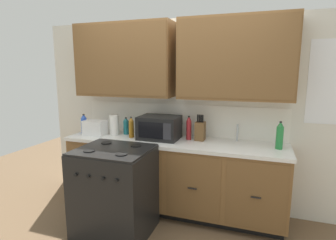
% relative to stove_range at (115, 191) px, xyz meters
% --- Properties ---
extents(ground_plane, '(8.00, 8.00, 0.00)m').
position_rel_stove_range_xyz_m(ground_plane, '(0.44, 0.33, -0.47)').
color(ground_plane, brown).
extents(wall_unit, '(3.82, 0.40, 2.36)m').
position_rel_stove_range_xyz_m(wall_unit, '(0.44, 0.83, 1.14)').
color(wall_unit, silver).
rests_on(wall_unit, ground_plane).
extents(counter_run, '(2.65, 0.64, 0.91)m').
position_rel_stove_range_xyz_m(counter_run, '(0.44, 0.63, -0.00)').
color(counter_run, black).
rests_on(counter_run, ground_plane).
extents(stove_range, '(0.76, 0.68, 0.95)m').
position_rel_stove_range_xyz_m(stove_range, '(0.00, 0.00, 0.00)').
color(stove_range, black).
rests_on(stove_range, ground_plane).
extents(microwave, '(0.48, 0.37, 0.28)m').
position_rel_stove_range_xyz_m(microwave, '(0.26, 0.65, 0.58)').
color(microwave, black).
rests_on(microwave, counter_run).
extents(toaster, '(0.28, 0.18, 0.19)m').
position_rel_stove_range_xyz_m(toaster, '(-0.59, 0.57, 0.54)').
color(toaster, white).
rests_on(toaster, counter_run).
extents(knife_block, '(0.11, 0.14, 0.31)m').
position_rel_stove_range_xyz_m(knife_block, '(0.75, 0.75, 0.55)').
color(knife_block, brown).
rests_on(knife_block, counter_run).
extents(sink_faucet, '(0.02, 0.02, 0.20)m').
position_rel_stove_range_xyz_m(sink_faucet, '(1.17, 0.84, 0.54)').
color(sink_faucet, '#B2B5BA').
rests_on(sink_faucet, counter_run).
extents(paper_towel_roll, '(0.12, 0.12, 0.26)m').
position_rel_stove_range_xyz_m(paper_towel_roll, '(-0.36, 0.65, 0.57)').
color(paper_towel_roll, white).
rests_on(paper_towel_roll, counter_run).
extents(bottle_blue, '(0.07, 0.07, 0.26)m').
position_rel_stove_range_xyz_m(bottle_blue, '(-0.80, 0.62, 0.56)').
color(bottle_blue, blue).
rests_on(bottle_blue, counter_run).
extents(bottle_amber, '(0.06, 0.06, 0.26)m').
position_rel_stove_range_xyz_m(bottle_amber, '(-0.09, 0.60, 0.57)').
color(bottle_amber, '#9E6619').
rests_on(bottle_amber, counter_run).
extents(bottle_green, '(0.07, 0.07, 0.30)m').
position_rel_stove_range_xyz_m(bottle_green, '(1.62, 0.66, 0.59)').
color(bottle_green, '#237A38').
rests_on(bottle_green, counter_run).
extents(bottle_red, '(0.06, 0.06, 0.29)m').
position_rel_stove_range_xyz_m(bottle_red, '(0.61, 0.73, 0.58)').
color(bottle_red, maroon).
rests_on(bottle_red, counter_run).
extents(bottle_teal, '(0.07, 0.07, 0.22)m').
position_rel_stove_range_xyz_m(bottle_teal, '(-0.24, 0.74, 0.55)').
color(bottle_teal, '#1E707A').
rests_on(bottle_teal, counter_run).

